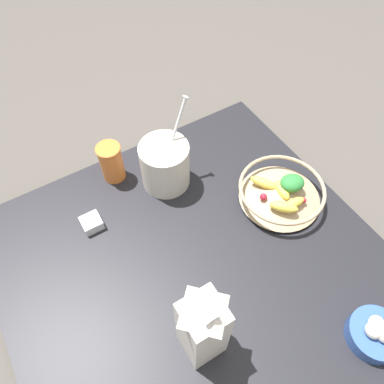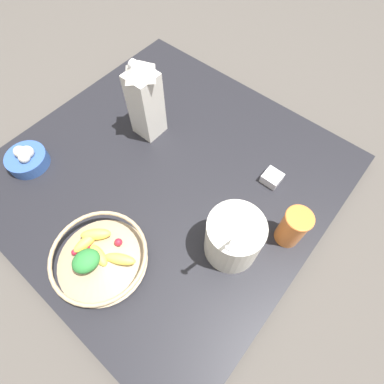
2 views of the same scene
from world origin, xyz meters
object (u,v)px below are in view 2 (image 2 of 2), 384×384
Objects in this scene: drinking_cup at (293,227)px; spice_jar at (272,178)px; yogurt_tub at (234,237)px; fruit_bowl at (100,257)px; garlic_bowl at (27,159)px; milk_carton at (145,99)px.

spice_jar is at bearing -134.13° from drinking_cup.
yogurt_tub is 0.15m from drinking_cup.
garlic_bowl is (-0.06, -0.39, -0.01)m from fruit_bowl.
milk_carton is at bearing -77.80° from spice_jar.
fruit_bowl is at bearing 81.26° from garlic_bowl.
yogurt_tub reaches higher than fruit_bowl.
fruit_bowl is 0.47m from drinking_cup.
yogurt_tub is (0.15, 0.43, -0.05)m from milk_carton.
fruit_bowl is at bearing 28.58° from milk_carton.
drinking_cup is (0.03, 0.53, -0.07)m from milk_carton.
garlic_bowl is (0.17, -0.62, -0.05)m from yogurt_tub.
milk_carton reaches higher than yogurt_tub.
fruit_bowl is 4.62× the size of spice_jar.
milk_carton is 0.53m from drinking_cup.
fruit_bowl reaches higher than garlic_bowl.
spice_jar is 0.72m from garlic_bowl.
spice_jar is at bearing 102.20° from milk_carton.
milk_carton is at bearing 150.84° from garlic_bowl.
milk_carton is 5.08× the size of spice_jar.
milk_carton is 2.15× the size of drinking_cup.
yogurt_tub is (-0.23, 0.22, 0.04)m from fruit_bowl.
drinking_cup is (-0.12, 0.09, -0.01)m from yogurt_tub.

